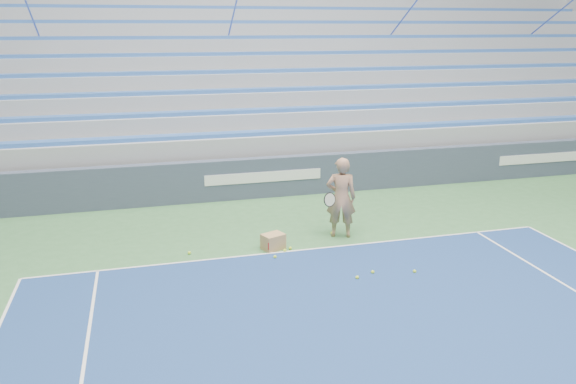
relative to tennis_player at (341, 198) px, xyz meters
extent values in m
cube|color=white|center=(-1.02, -0.59, -0.89)|extent=(10.97, 0.05, 0.00)
cube|color=#3A4358|center=(-1.02, 3.41, -0.35)|extent=(30.00, 0.30, 1.10)
cube|color=white|center=(-1.02, 3.25, -0.30)|extent=(3.20, 0.02, 0.28)
cube|color=white|center=(7.98, 3.25, -0.30)|extent=(3.40, 0.02, 0.28)
cube|color=#95989D|center=(-1.02, 7.96, -0.35)|extent=(30.00, 8.50, 1.10)
cube|color=#95989D|center=(-1.02, 7.96, 0.45)|extent=(30.00, 8.50, 0.50)
cube|color=#3261B7|center=(-1.02, 4.08, 0.75)|extent=(29.60, 0.42, 0.11)
cube|color=#95989D|center=(-1.02, 8.38, 0.95)|extent=(30.00, 7.65, 0.50)
cube|color=#3261B7|center=(-1.02, 4.93, 1.25)|extent=(29.60, 0.42, 0.11)
cube|color=#95989D|center=(-1.02, 8.81, 1.45)|extent=(30.00, 6.80, 0.50)
cube|color=#3261B7|center=(-1.02, 5.78, 1.75)|extent=(29.60, 0.42, 0.11)
cube|color=#95989D|center=(-1.02, 9.23, 1.95)|extent=(30.00, 5.95, 0.50)
cube|color=#3261B7|center=(-1.02, 6.63, 2.25)|extent=(29.60, 0.42, 0.11)
cube|color=#95989D|center=(-1.02, 9.66, 2.45)|extent=(30.00, 5.10, 0.50)
cube|color=#3261B7|center=(-1.02, 7.48, 2.75)|extent=(29.60, 0.42, 0.11)
cube|color=#95989D|center=(-1.02, 10.08, 2.95)|extent=(30.00, 4.25, 0.50)
cube|color=#3261B7|center=(-1.02, 8.33, 3.25)|extent=(29.60, 0.42, 0.11)
cube|color=#95989D|center=(-1.02, 10.51, 3.45)|extent=(30.00, 3.40, 0.50)
cube|color=#3261B7|center=(-1.02, 9.18, 3.75)|extent=(29.60, 0.42, 0.11)
cube|color=#95989D|center=(-1.02, 10.93, 3.95)|extent=(30.00, 2.55, 0.50)
cube|color=#3261B7|center=(-1.02, 10.03, 4.25)|extent=(29.60, 0.42, 0.11)
cube|color=#95989D|center=(-1.02, 11.36, 4.45)|extent=(30.00, 1.70, 0.50)
cube|color=#95989D|center=(-1.02, 12.51, 2.75)|extent=(31.00, 0.40, 7.30)
cylinder|color=blue|center=(-7.02, 7.96, 3.70)|extent=(0.05, 8.53, 5.04)
cylinder|color=blue|center=(-1.02, 7.96, 3.70)|extent=(0.05, 8.53, 5.04)
cylinder|color=blue|center=(4.98, 7.96, 3.70)|extent=(0.05, 8.53, 5.04)
cylinder|color=blue|center=(10.98, 7.96, 3.70)|extent=(0.05, 8.53, 5.04)
imported|color=tan|center=(0.00, 0.00, 0.00)|extent=(0.76, 0.62, 1.80)
cylinder|color=black|center=(-0.35, -0.25, 0.05)|extent=(0.12, 0.27, 0.08)
cylinder|color=beige|center=(-0.45, -0.53, 0.15)|extent=(0.29, 0.16, 0.28)
torus|color=black|center=(-0.45, -0.53, 0.15)|extent=(0.31, 0.18, 0.30)
cube|color=tan|center=(-1.62, -0.35, -0.74)|extent=(0.53, 0.47, 0.33)
cube|color=#B21E19|center=(-1.62, -0.52, -0.74)|extent=(0.33, 0.14, 0.15)
sphere|color=#CFF131|center=(-0.08, -2.03, -0.87)|extent=(0.07, 0.07, 0.07)
sphere|color=#CFF131|center=(0.71, -2.21, -0.87)|extent=(0.07, 0.07, 0.07)
sphere|color=#CFF131|center=(-1.28, -0.48, -0.87)|extent=(0.07, 0.07, 0.07)
sphere|color=#CFF131|center=(-3.36, -0.19, -0.87)|extent=(0.07, 0.07, 0.07)
sphere|color=#CFF131|center=(-1.70, -0.85, -0.87)|extent=(0.07, 0.07, 0.07)
sphere|color=#CFF131|center=(-0.13, 0.15, -0.87)|extent=(0.07, 0.07, 0.07)
sphere|color=#CFF131|center=(-1.42, -0.57, -0.87)|extent=(0.07, 0.07, 0.07)
sphere|color=#CFF131|center=(-0.45, -2.18, -0.87)|extent=(0.07, 0.07, 0.07)
camera|label=1|loc=(-4.13, -11.06, 3.61)|focal=35.00mm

